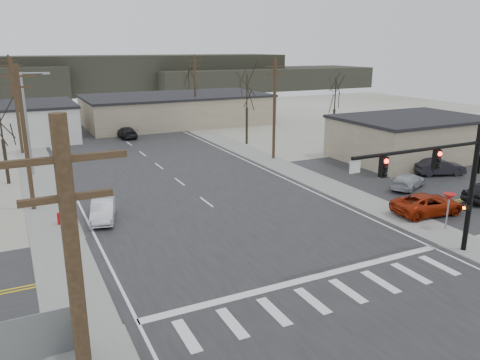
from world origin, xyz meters
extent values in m
plane|color=silver|center=(0.00, 0.00, 0.00)|extent=(140.00, 140.00, 0.00)
cube|color=black|center=(0.00, 15.00, 0.02)|extent=(18.00, 110.00, 0.05)
cube|color=black|center=(0.00, 0.00, 0.02)|extent=(90.00, 10.00, 0.04)
cube|color=black|center=(20.00, 6.00, 0.02)|extent=(18.00, 20.00, 0.03)
cube|color=gray|center=(-10.60, 20.00, 0.03)|extent=(3.00, 90.00, 0.06)
cube|color=gray|center=(10.60, 20.00, 0.03)|extent=(3.00, 90.00, 0.06)
cylinder|color=black|center=(9.80, -6.20, 3.60)|extent=(0.28, 0.28, 7.20)
cylinder|color=black|center=(5.60, -6.20, 6.20)|extent=(8.40, 0.18, 0.18)
cube|color=black|center=(6.80, -6.20, 5.60)|extent=(0.32, 0.30, 1.00)
cube|color=black|center=(3.30, -6.20, 5.60)|extent=(0.32, 0.30, 1.00)
sphere|color=#FF0C05|center=(6.80, -6.37, 5.92)|extent=(0.22, 0.22, 0.22)
sphere|color=#FF0C05|center=(3.30, -6.37, 5.92)|extent=(0.22, 0.22, 0.22)
cube|color=black|center=(10.10, -6.20, 5.00)|extent=(0.30, 0.30, 1.00)
cube|color=silver|center=(1.60, -6.20, 5.80)|extent=(0.60, 0.04, 0.60)
cube|color=black|center=(9.55, -6.20, 2.60)|extent=(0.30, 0.25, 0.30)
sphere|color=#FF5905|center=(9.40, -6.20, 2.60)|extent=(0.18, 0.18, 0.18)
cylinder|color=#A50C0C|center=(-10.20, 8.00, 0.35)|extent=(0.24, 0.24, 0.70)
sphere|color=#A50C0C|center=(-10.20, 8.00, 0.75)|extent=(0.24, 0.24, 0.24)
cylinder|color=gray|center=(11.50, -3.50, 1.05)|extent=(0.10, 0.10, 2.10)
cone|color=#A50C0C|center=(11.50, -3.50, 2.15)|extent=(0.80, 0.80, 0.40)
cube|color=tan|center=(10.00, 44.00, 2.00)|extent=(26.00, 14.00, 4.00)
cube|color=black|center=(10.00, 44.00, 4.15)|extent=(26.30, 14.30, 0.30)
cube|color=tan|center=(24.00, 12.00, 2.00)|extent=(14.00, 10.00, 4.00)
cube|color=black|center=(24.00, 12.00, 4.15)|extent=(14.30, 10.30, 0.30)
cube|color=#4B3623|center=(-11.50, -14.00, 9.20)|extent=(2.20, 0.12, 0.12)
cube|color=#4B3623|center=(-11.50, -14.00, 8.50)|extent=(1.60, 0.12, 0.12)
cylinder|color=#4B3623|center=(-11.50, 12.00, 5.00)|extent=(0.30, 0.30, 10.00)
cube|color=#4B3623|center=(-11.50, 12.00, 9.20)|extent=(2.20, 0.12, 0.12)
cube|color=#4B3623|center=(-11.50, 12.00, 8.50)|extent=(1.60, 0.12, 0.12)
cylinder|color=#4B3623|center=(-11.50, 32.00, 5.00)|extent=(0.30, 0.30, 10.00)
cube|color=#4B3623|center=(-11.50, 32.00, 9.20)|extent=(2.20, 0.12, 0.12)
cube|color=#4B3623|center=(-11.50, 32.00, 8.50)|extent=(1.60, 0.12, 0.12)
cylinder|color=#4B3623|center=(-11.50, 52.00, 5.00)|extent=(0.30, 0.30, 10.00)
cube|color=#4B3623|center=(-11.50, 52.00, 9.20)|extent=(2.20, 0.12, 0.12)
cube|color=#4B3623|center=(-11.50, 52.00, 8.50)|extent=(1.60, 0.12, 0.12)
cylinder|color=#4B3623|center=(11.50, 18.00, 5.00)|extent=(0.30, 0.30, 10.00)
cube|color=#4B3623|center=(11.50, 18.00, 9.20)|extent=(2.20, 0.12, 0.12)
cube|color=#4B3623|center=(11.50, 18.00, 8.50)|extent=(1.60, 0.12, 0.12)
cylinder|color=#4B3623|center=(11.50, 40.00, 5.00)|extent=(0.30, 0.30, 10.00)
cube|color=#4B3623|center=(11.50, 40.00, 9.20)|extent=(2.20, 0.12, 0.12)
cube|color=#4B3623|center=(11.50, 40.00, 8.50)|extent=(1.60, 0.12, 0.12)
cylinder|color=gray|center=(-11.00, 22.00, 4.50)|extent=(0.20, 0.20, 9.00)
cylinder|color=gray|center=(-10.00, 22.00, 8.90)|extent=(2.00, 0.12, 0.12)
cube|color=gray|center=(-9.00, 22.00, 8.85)|extent=(0.60, 0.25, 0.18)
cylinder|color=#2D261B|center=(-13.00, 20.00, 1.88)|extent=(0.28, 0.28, 3.75)
cylinder|color=#2D261B|center=(-13.00, 20.00, 5.25)|extent=(0.14, 0.14, 3.75)
cylinder|color=#2D261B|center=(12.50, 26.00, 2.12)|extent=(0.28, 0.28, 4.25)
cylinder|color=#2D261B|center=(12.50, 26.00, 5.95)|extent=(0.14, 0.14, 4.25)
cylinder|color=#2D261B|center=(15.00, 52.00, 2.00)|extent=(0.28, 0.28, 4.00)
cylinder|color=#2D261B|center=(15.00, 52.00, 5.60)|extent=(0.14, 0.14, 4.00)
cylinder|color=#2D261B|center=(22.00, 22.00, 2.00)|extent=(0.28, 0.28, 4.00)
cylinder|color=#2D261B|center=(22.00, 22.00, 5.60)|extent=(0.14, 0.14, 4.00)
cube|color=#333026|center=(15.00, 96.00, 4.50)|extent=(80.00, 18.00, 9.00)
cube|color=#333026|center=(50.00, 90.00, 2.75)|extent=(60.00, 18.00, 5.50)
imported|color=#B6BAC2|center=(-7.50, 7.59, 0.72)|extent=(2.35, 4.29, 1.34)
imported|color=black|center=(0.63, 35.95, 0.72)|extent=(2.02, 4.67, 1.34)
imported|color=black|center=(-7.50, 62.88, 0.66)|extent=(2.53, 3.90, 1.24)
imported|color=#992108|center=(12.58, -1.00, 0.74)|extent=(5.25, 2.79, 1.41)
imported|color=black|center=(21.53, 5.87, 0.75)|extent=(4.61, 2.88, 1.44)
imported|color=#A3A7AD|center=(15.93, 4.08, 0.64)|extent=(4.54, 3.31, 1.22)
camera|label=1|loc=(-12.21, -22.38, 11.07)|focal=35.00mm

